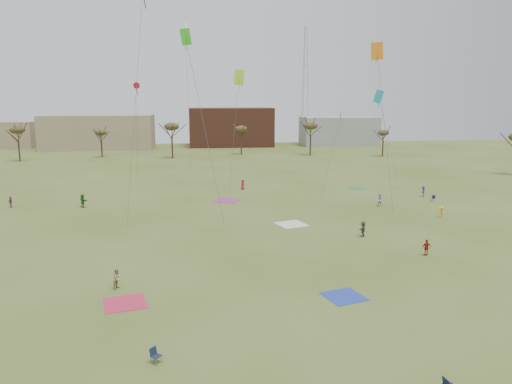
{
  "coord_description": "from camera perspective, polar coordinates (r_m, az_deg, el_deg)",
  "views": [
    {
      "loc": [
        -5.63,
        -34.26,
        14.46
      ],
      "look_at": [
        0.0,
        12.0,
        5.5
      ],
      "focal_mm": 33.68,
      "sensor_mm": 36.0,
      "label": 1
    }
  ],
  "objects": [
    {
      "name": "camp_chair_right",
      "position": [
        74.16,
        20.26,
        -0.84
      ],
      "size": [
        0.73,
        0.71,
        0.87
      ],
      "rotation": [
        0.0,
        0.0,
        5.28
      ],
      "color": "#15163B",
      "rests_on": "ground"
    },
    {
      "name": "spectator_fore_a",
      "position": [
        48.26,
        19.59,
        -6.23
      ],
      "size": [
        0.93,
        0.42,
        1.57
      ],
      "primitive_type": "imported",
      "rotation": [
        0.0,
        0.0,
        3.18
      ],
      "color": "#A21E1B",
      "rests_on": "ground"
    },
    {
      "name": "flyer_far_a",
      "position": [
        69.64,
        -19.89,
        -0.98
      ],
      "size": [
        1.56,
        1.65,
        1.86
      ],
      "primitive_type": "imported",
      "rotation": [
        0.0,
        0.0,
        2.31
      ],
      "color": "#296D24",
      "rests_on": "ground"
    },
    {
      "name": "building_brick",
      "position": [
        154.86,
        -3.02,
        7.74
      ],
      "size": [
        26.0,
        16.0,
        12.0
      ],
      "primitive_type": "cube",
      "color": "brown",
      "rests_on": "ground"
    },
    {
      "name": "blanket_cream",
      "position": [
        56.96,
        4.26,
        -3.85
      ],
      "size": [
        4.04,
        4.04,
        0.03
      ],
      "primitive_type": "cube",
      "rotation": [
        0.0,
        0.0,
        0.32
      ],
      "color": "white",
      "rests_on": "ground"
    },
    {
      "name": "kites_aloft",
      "position": [
        66.51,
        -8.28,
        17.65
      ],
      "size": [
        66.71,
        56.58,
        27.75
      ],
      "color": "orange",
      "rests_on": "ground"
    },
    {
      "name": "radio_tower",
      "position": [
        163.27,
        5.81,
        12.5
      ],
      "size": [
        1.51,
        1.72,
        41.0
      ],
      "color": "#9EA3A8",
      "rests_on": "ground"
    },
    {
      "name": "spectator_fore_c",
      "position": [
        52.92,
        12.58,
        -4.29
      ],
      "size": [
        1.27,
        1.59,
        1.69
      ],
      "primitive_type": "imported",
      "rotation": [
        0.0,
        0.0,
        4.14
      ],
      "color": "brown",
      "rests_on": "ground"
    },
    {
      "name": "camp_chair_left",
      "position": [
        28.9,
        -11.79,
        -18.8
      ],
      "size": [
        0.74,
        0.73,
        0.87
      ],
      "rotation": [
        0.0,
        0.0,
        0.87
      ],
      "color": "#15233B",
      "rests_on": "ground"
    },
    {
      "name": "blanket_blue",
      "position": [
        37.28,
        10.41,
        -12.12
      ],
      "size": [
        3.39,
        3.39,
        0.03
      ],
      "primitive_type": "cube",
      "rotation": [
        0.0,
        0.0,
        1.86
      ],
      "color": "#273DAD",
      "rests_on": "ground"
    },
    {
      "name": "flyer_mid_b",
      "position": [
        64.23,
        21.16,
        -2.21
      ],
      "size": [
        0.74,
        1.04,
        1.45
      ],
      "primitive_type": "imported",
      "rotation": [
        0.0,
        0.0,
        4.95
      ],
      "color": "gold",
      "rests_on": "ground"
    },
    {
      "name": "building_tan",
      "position": [
        152.42,
        -18.17,
        6.79
      ],
      "size": [
        32.0,
        14.0,
        10.0
      ],
      "primitive_type": "cube",
      "color": "#937F60",
      "rests_on": "ground"
    },
    {
      "name": "spectator_mid_d",
      "position": [
        73.57,
        -27.12,
        -1.05
      ],
      "size": [
        0.49,
        0.95,
        1.55
      ],
      "primitive_type": "imported",
      "rotation": [
        0.0,
        0.0,
        1.45
      ],
      "color": "#923D7D",
      "rests_on": "ground"
    },
    {
      "name": "flyer_far_c",
      "position": [
        77.08,
        19.23,
        0.07
      ],
      "size": [
        0.91,
        1.18,
        1.61
      ],
      "primitive_type": "imported",
      "rotation": [
        0.0,
        0.0,
        4.38
      ],
      "color": "navy",
      "rests_on": "ground"
    },
    {
      "name": "blanket_olive",
      "position": [
        81.6,
        11.78,
        0.45
      ],
      "size": [
        3.14,
        3.14,
        0.03
      ],
      "primitive_type": "cube",
      "rotation": [
        0.0,
        0.0,
        0.2
      ],
      "color": "#2E8048",
      "rests_on": "ground"
    },
    {
      "name": "building_grey",
      "position": [
        159.27,
        9.8,
        7.14
      ],
      "size": [
        24.0,
        12.0,
        9.0
      ],
      "primitive_type": "cube",
      "color": "gray",
      "rests_on": "ground"
    },
    {
      "name": "ground",
      "position": [
        37.61,
        2.26,
        -11.74
      ],
      "size": [
        260.0,
        260.0,
        0.0
      ],
      "primitive_type": "plane",
      "color": "#45591B",
      "rests_on": "ground"
    },
    {
      "name": "flyer_far_b",
      "position": [
        78.78,
        -1.59,
        0.9
      ],
      "size": [
        0.94,
        0.89,
        1.62
      ],
      "primitive_type": "imported",
      "rotation": [
        0.0,
        0.0,
        0.66
      ],
      "color": "#AE1D34",
      "rests_on": "ground"
    },
    {
      "name": "spectator_fore_b",
      "position": [
        39.38,
        -16.15,
        -9.84
      ],
      "size": [
        0.91,
        0.99,
        1.63
      ],
      "primitive_type": "imported",
      "rotation": [
        0.0,
        0.0,
        1.1
      ],
      "color": "tan",
      "rests_on": "ground"
    },
    {
      "name": "spectator_mid_e",
      "position": [
        68.1,
        14.51,
        -0.94
      ],
      "size": [
        1.12,
        1.1,
        1.82
      ],
      "primitive_type": "imported",
      "rotation": [
        0.0,
        0.0,
        5.57
      ],
      "color": "#B9B9B9",
      "rests_on": "ground"
    },
    {
      "name": "blanket_red",
      "position": [
        36.85,
        -15.3,
        -12.63
      ],
      "size": [
        3.53,
        3.53,
        0.03
      ],
      "primitive_type": "cube",
      "rotation": [
        0.0,
        0.0,
        0.24
      ],
      "color": "#D0294C",
      "rests_on": "ground"
    },
    {
      "name": "blanket_plum",
      "position": [
        70.19,
        -3.51,
        -1.02
      ],
      "size": [
        4.31,
        4.31,
        0.03
      ],
      "primitive_type": "cube",
      "rotation": [
        0.0,
        0.0,
        2.76
      ],
      "color": "#A23284",
      "rests_on": "ground"
    },
    {
      "name": "building_tan_west",
      "position": [
        167.49,
        -27.85,
        6.05
      ],
      "size": [
        20.0,
        12.0,
        8.0
      ],
      "primitive_type": "cube",
      "color": "#937F60",
      "rests_on": "ground"
    },
    {
      "name": "tree_line",
      "position": [
        113.66,
        -5.56,
        7.11
      ],
      "size": [
        117.44,
        49.32,
        8.91
      ],
      "color": "#3A2B1E",
      "rests_on": "ground"
    }
  ]
}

